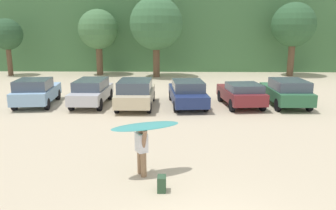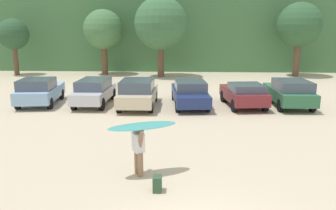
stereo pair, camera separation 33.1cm
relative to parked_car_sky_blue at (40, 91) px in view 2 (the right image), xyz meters
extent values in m
cube|color=#427042|center=(9.00, 21.48, 3.47)|extent=(108.00, 12.00, 8.58)
cylinder|color=brown|center=(-7.53, 12.45, 0.50)|extent=(0.46, 0.46, 2.64)
sphere|color=#284C2D|center=(-7.53, 12.45, 3.05)|extent=(2.88, 2.88, 2.88)
cylinder|color=brown|center=(0.85, 13.23, 0.54)|extent=(0.61, 0.61, 2.72)
sphere|color=#427042|center=(0.85, 13.23, 3.48)|extent=(3.73, 3.73, 3.73)
cylinder|color=brown|center=(6.40, 11.83, 0.58)|extent=(0.61, 0.61, 2.80)
sphere|color=#38663D|center=(6.40, 11.83, 4.00)|extent=(4.76, 4.76, 4.76)
cylinder|color=brown|center=(18.98, 12.87, 0.69)|extent=(0.60, 0.60, 3.02)
sphere|color=#2D5633|center=(18.98, 12.87, 3.90)|extent=(4.01, 4.01, 4.01)
cube|color=#84ADD1|center=(-0.02, 0.15, -0.15)|extent=(2.41, 4.33, 0.69)
cube|color=#3F4C5B|center=(0.05, -0.43, 0.49)|extent=(2.02, 2.22, 0.58)
cylinder|color=black|center=(-1.05, 1.41, -0.50)|extent=(0.29, 0.67, 0.65)
cylinder|color=black|center=(0.69, 1.61, -0.50)|extent=(0.29, 0.67, 0.65)
cylinder|color=black|center=(-0.73, -1.31, -0.50)|extent=(0.29, 0.67, 0.65)
cylinder|color=black|center=(1.01, -1.10, -0.50)|extent=(0.29, 0.67, 0.65)
cube|color=silver|center=(3.22, 0.20, -0.16)|extent=(1.77, 4.43, 0.62)
cube|color=#3F4C5B|center=(3.22, 0.14, 0.42)|extent=(1.62, 2.62, 0.55)
cylinder|color=black|center=(2.45, 1.66, -0.47)|extent=(0.23, 0.70, 0.70)
cylinder|color=black|center=(4.02, 1.65, -0.47)|extent=(0.23, 0.70, 0.70)
cylinder|color=black|center=(2.43, -1.25, -0.47)|extent=(0.23, 0.70, 0.70)
cylinder|color=black|center=(3.99, -1.27, -0.47)|extent=(0.23, 0.70, 0.70)
cube|color=beige|center=(5.89, -0.26, -0.17)|extent=(1.94, 4.50, 0.66)
cube|color=#3F4C5B|center=(5.89, -0.56, 0.47)|extent=(1.78, 2.46, 0.62)
cylinder|color=black|center=(5.02, 1.22, -0.50)|extent=(0.22, 0.64, 0.63)
cylinder|color=black|center=(6.75, 1.23, -0.50)|extent=(0.22, 0.64, 0.63)
cylinder|color=black|center=(5.03, -1.74, -0.50)|extent=(0.22, 0.64, 0.63)
cylinder|color=black|center=(6.76, -1.73, -0.50)|extent=(0.22, 0.64, 0.63)
cube|color=navy|center=(8.86, 0.16, -0.20)|extent=(2.28, 4.93, 0.62)
cube|color=#3F4C5B|center=(8.89, -0.10, 0.40)|extent=(1.89, 2.39, 0.57)
cylinder|color=black|center=(7.89, 1.65, -0.51)|extent=(0.28, 0.63, 0.61)
cylinder|color=black|center=(9.54, 1.81, -0.51)|extent=(0.28, 0.63, 0.61)
cylinder|color=black|center=(8.19, -1.49, -0.51)|extent=(0.28, 0.63, 0.61)
cylinder|color=black|center=(9.83, -1.33, -0.51)|extent=(0.28, 0.63, 0.61)
cube|color=maroon|center=(11.95, 0.09, -0.15)|extent=(2.36, 4.14, 0.64)
cube|color=#3F4C5B|center=(12.03, -0.52, 0.38)|extent=(1.96, 2.08, 0.42)
cylinder|color=black|center=(10.95, 1.28, -0.47)|extent=(0.30, 0.73, 0.70)
cylinder|color=black|center=(12.65, 1.48, -0.47)|extent=(0.30, 0.73, 0.70)
cylinder|color=black|center=(11.26, -1.31, -0.47)|extent=(0.30, 0.73, 0.70)
cylinder|color=black|center=(12.96, -1.10, -0.47)|extent=(0.30, 0.73, 0.70)
cube|color=#2D6642|center=(14.61, 0.32, -0.13)|extent=(2.01, 4.38, 0.68)
cube|color=#3F4C5B|center=(14.62, -0.23, 0.49)|extent=(1.81, 2.38, 0.56)
cylinder|color=black|center=(13.72, 1.73, -0.47)|extent=(0.23, 0.70, 0.70)
cylinder|color=black|center=(15.44, 1.77, -0.47)|extent=(0.23, 0.70, 0.70)
cylinder|color=black|center=(13.78, -1.14, -0.47)|extent=(0.23, 0.70, 0.70)
cylinder|color=black|center=(15.50, -1.10, -0.47)|extent=(0.23, 0.70, 0.70)
cylinder|color=#8C6B4C|center=(7.20, -9.67, -0.43)|extent=(0.18, 0.18, 0.77)
cylinder|color=#8C6B4C|center=(7.08, -9.43, -0.43)|extent=(0.18, 0.18, 0.77)
cube|color=silver|center=(7.14, -9.55, 0.25)|extent=(0.44, 0.49, 0.59)
sphere|color=#8C664C|center=(7.14, -9.55, 0.66)|extent=(0.25, 0.25, 0.25)
cylinder|color=#8C664C|center=(7.24, -9.74, 0.40)|extent=(0.27, 0.34, 0.63)
cylinder|color=#8C664C|center=(7.04, -9.36, 0.40)|extent=(0.27, 0.34, 0.63)
ellipsoid|color=teal|center=(7.28, -9.54, 0.76)|extent=(2.21, 1.41, 0.14)
cube|color=#2D4C33|center=(7.80, -10.63, -0.60)|extent=(0.24, 0.34, 0.45)
camera|label=1|loc=(8.18, -19.38, 3.68)|focal=36.34mm
camera|label=2|loc=(8.51, -19.37, 3.68)|focal=36.34mm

